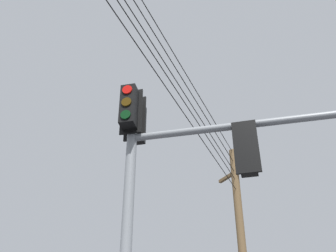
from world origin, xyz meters
TOP-DOWN VIEW (x-y plane):
  - signal_mast_assembly at (-0.73, 0.91)m, footprint 2.09×3.98m

SIDE VIEW (x-z plane):
  - signal_mast_assembly at x=-0.73m, z-range 1.43..8.44m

